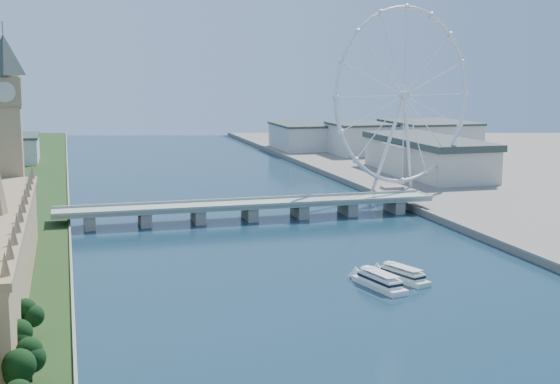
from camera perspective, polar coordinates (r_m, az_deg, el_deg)
name	(u,v)px	position (r m, az deg, el deg)	size (l,w,h in m)	color
big_ben	(7,109)	(409.87, -19.35, 5.76)	(20.02, 20.02, 110.00)	tan
westminster_bridge	(250,208)	(449.19, -2.24, -1.18)	(220.00, 22.00, 9.50)	gray
london_eye	(404,96)	(533.45, 9.08, 6.93)	(113.60, 39.12, 124.30)	silver
county_hall	(427,178)	(630.39, 10.67, 1.05)	(54.00, 144.00, 35.00)	beige
city_skyline	(226,145)	(707.91, -3.95, 3.44)	(505.00, 280.00, 32.00)	beige
tour_boat_near	(379,288)	(315.07, 7.29, -6.98)	(8.03, 31.36, 6.94)	white
tour_boat_far	(402,281)	(326.69, 8.95, -6.43)	(7.48, 29.29, 6.47)	silver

